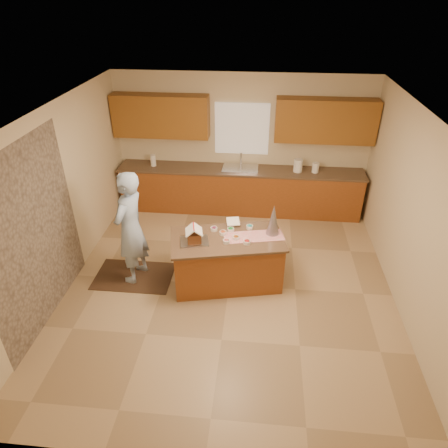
{
  "coord_description": "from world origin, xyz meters",
  "views": [
    {
      "loc": [
        0.41,
        -4.89,
        4.1
      ],
      "look_at": [
        -0.1,
        0.2,
        1.0
      ],
      "focal_mm": 32.18,
      "sensor_mm": 36.0,
      "label": 1
    }
  ],
  "objects_px": {
    "island_base": "(227,261)",
    "boy": "(130,228)",
    "gingerbread_house": "(194,235)",
    "tinsel_tree": "(273,220)"
  },
  "relations": [
    {
      "from": "gingerbread_house",
      "to": "boy",
      "type": "bearing_deg",
      "value": 172.87
    },
    {
      "from": "island_base",
      "to": "boy",
      "type": "height_order",
      "value": "boy"
    },
    {
      "from": "tinsel_tree",
      "to": "boy",
      "type": "height_order",
      "value": "boy"
    },
    {
      "from": "gingerbread_house",
      "to": "island_base",
      "type": "bearing_deg",
      "value": 17.45
    },
    {
      "from": "tinsel_tree",
      "to": "gingerbread_house",
      "type": "height_order",
      "value": "tinsel_tree"
    },
    {
      "from": "boy",
      "to": "gingerbread_house",
      "type": "xyz_separation_m",
      "value": [
        0.99,
        -0.12,
        0.02
      ]
    },
    {
      "from": "island_base",
      "to": "gingerbread_house",
      "type": "relative_size",
      "value": 5.43
    },
    {
      "from": "boy",
      "to": "island_base",
      "type": "bearing_deg",
      "value": 104.7
    },
    {
      "from": "gingerbread_house",
      "to": "tinsel_tree",
      "type": "bearing_deg",
      "value": 16.56
    },
    {
      "from": "boy",
      "to": "gingerbread_house",
      "type": "relative_size",
      "value": 6.14
    }
  ]
}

